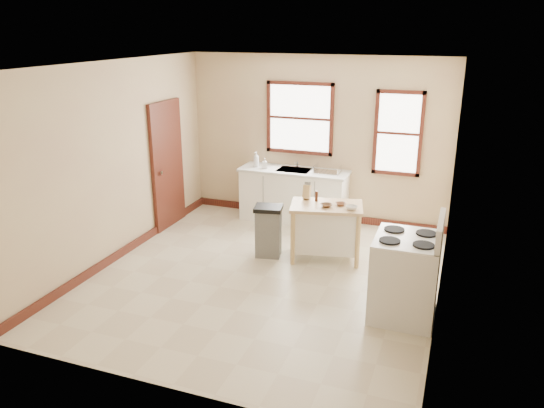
{
  "coord_description": "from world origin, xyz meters",
  "views": [
    {
      "loc": [
        2.33,
        -6.08,
        3.24
      ],
      "look_at": [
        -0.04,
        0.4,
        0.91
      ],
      "focal_mm": 35.0,
      "sensor_mm": 36.0,
      "label": 1
    }
  ],
  "objects_px": {
    "pepper_grinder": "(316,196)",
    "trash_bin": "(268,231)",
    "bowl_a": "(326,205)",
    "soap_bottle_b": "(265,163)",
    "knife_block": "(307,192)",
    "dish_rack": "(328,170)",
    "gas_stove": "(406,266)",
    "soap_bottle_a": "(256,159)",
    "bowl_b": "(341,204)",
    "bowl_c": "(352,208)",
    "kitchen_island": "(326,232)"
  },
  "relations": [
    {
      "from": "kitchen_island",
      "to": "trash_bin",
      "type": "xyz_separation_m",
      "value": [
        -0.81,
        -0.19,
        -0.03
      ]
    },
    {
      "from": "bowl_c",
      "to": "trash_bin",
      "type": "distance_m",
      "value": 1.28
    },
    {
      "from": "dish_rack",
      "to": "bowl_b",
      "type": "relative_size",
      "value": 2.96
    },
    {
      "from": "dish_rack",
      "to": "bowl_a",
      "type": "bearing_deg",
      "value": -68.4
    },
    {
      "from": "knife_block",
      "to": "dish_rack",
      "type": "bearing_deg",
      "value": 89.38
    },
    {
      "from": "trash_bin",
      "to": "pepper_grinder",
      "type": "bearing_deg",
      "value": 14.01
    },
    {
      "from": "kitchen_island",
      "to": "pepper_grinder",
      "type": "bearing_deg",
      "value": 136.63
    },
    {
      "from": "bowl_b",
      "to": "trash_bin",
      "type": "distance_m",
      "value": 1.13
    },
    {
      "from": "pepper_grinder",
      "to": "trash_bin",
      "type": "height_order",
      "value": "pepper_grinder"
    },
    {
      "from": "bowl_b",
      "to": "gas_stove",
      "type": "xyz_separation_m",
      "value": [
        1.07,
        -1.3,
        -0.22
      ]
    },
    {
      "from": "trash_bin",
      "to": "knife_block",
      "type": "bearing_deg",
      "value": 25.25
    },
    {
      "from": "gas_stove",
      "to": "pepper_grinder",
      "type": "bearing_deg",
      "value": 136.68
    },
    {
      "from": "soap_bottle_b",
      "to": "bowl_b",
      "type": "relative_size",
      "value": 1.23
    },
    {
      "from": "gas_stove",
      "to": "soap_bottle_b",
      "type": "bearing_deg",
      "value": 136.97
    },
    {
      "from": "soap_bottle_b",
      "to": "knife_block",
      "type": "relative_size",
      "value": 0.88
    },
    {
      "from": "soap_bottle_b",
      "to": "bowl_a",
      "type": "bearing_deg",
      "value": -65.52
    },
    {
      "from": "soap_bottle_b",
      "to": "kitchen_island",
      "type": "relative_size",
      "value": 0.17
    },
    {
      "from": "soap_bottle_b",
      "to": "bowl_b",
      "type": "xyz_separation_m",
      "value": [
        1.61,
        -1.2,
        -0.17
      ]
    },
    {
      "from": "knife_block",
      "to": "bowl_b",
      "type": "xyz_separation_m",
      "value": [
        0.53,
        -0.11,
        -0.08
      ]
    },
    {
      "from": "soap_bottle_b",
      "to": "bowl_b",
      "type": "bearing_deg",
      "value": -59.31
    },
    {
      "from": "bowl_b",
      "to": "bowl_c",
      "type": "height_order",
      "value": "bowl_c"
    },
    {
      "from": "soap_bottle_b",
      "to": "bowl_a",
      "type": "distance_m",
      "value": 1.97
    },
    {
      "from": "soap_bottle_b",
      "to": "gas_stove",
      "type": "xyz_separation_m",
      "value": [
        2.68,
        -2.5,
        -0.38
      ]
    },
    {
      "from": "pepper_grinder",
      "to": "bowl_b",
      "type": "height_order",
      "value": "pepper_grinder"
    },
    {
      "from": "kitchen_island",
      "to": "knife_block",
      "type": "relative_size",
      "value": 5.04
    },
    {
      "from": "bowl_c",
      "to": "gas_stove",
      "type": "xyz_separation_m",
      "value": [
        0.89,
        -1.17,
        -0.23
      ]
    },
    {
      "from": "knife_block",
      "to": "bowl_c",
      "type": "distance_m",
      "value": 0.76
    },
    {
      "from": "soap_bottle_b",
      "to": "pepper_grinder",
      "type": "bearing_deg",
      "value": -65.25
    },
    {
      "from": "knife_block",
      "to": "pepper_grinder",
      "type": "xyz_separation_m",
      "value": [
        0.16,
        -0.05,
        -0.03
      ]
    },
    {
      "from": "gas_stove",
      "to": "kitchen_island",
      "type": "bearing_deg",
      "value": 135.22
    },
    {
      "from": "soap_bottle_a",
      "to": "dish_rack",
      "type": "distance_m",
      "value": 1.26
    },
    {
      "from": "soap_bottle_b",
      "to": "trash_bin",
      "type": "height_order",
      "value": "soap_bottle_b"
    },
    {
      "from": "pepper_grinder",
      "to": "knife_block",
      "type": "bearing_deg",
      "value": 163.01
    },
    {
      "from": "soap_bottle_a",
      "to": "knife_block",
      "type": "xyz_separation_m",
      "value": [
        1.25,
        -1.15,
        -0.13
      ]
    },
    {
      "from": "soap_bottle_b",
      "to": "pepper_grinder",
      "type": "distance_m",
      "value": 1.68
    },
    {
      "from": "soap_bottle_a",
      "to": "bowl_a",
      "type": "distance_m",
      "value": 2.14
    },
    {
      "from": "soap_bottle_b",
      "to": "bowl_c",
      "type": "relative_size",
      "value": 1.09
    },
    {
      "from": "soap_bottle_b",
      "to": "dish_rack",
      "type": "bearing_deg",
      "value": -17.44
    },
    {
      "from": "dish_rack",
      "to": "trash_bin",
      "type": "distance_m",
      "value": 1.71
    },
    {
      "from": "soap_bottle_a",
      "to": "bowl_a",
      "type": "bearing_deg",
      "value": -31.65
    },
    {
      "from": "soap_bottle_a",
      "to": "soap_bottle_b",
      "type": "relative_size",
      "value": 1.49
    },
    {
      "from": "pepper_grinder",
      "to": "trash_bin",
      "type": "relative_size",
      "value": 0.2
    },
    {
      "from": "soap_bottle_a",
      "to": "bowl_b",
      "type": "relative_size",
      "value": 1.83
    },
    {
      "from": "pepper_grinder",
      "to": "bowl_b",
      "type": "bearing_deg",
      "value": -9.42
    },
    {
      "from": "kitchen_island",
      "to": "soap_bottle_b",
      "type": "bearing_deg",
      "value": 126.24
    },
    {
      "from": "bowl_a",
      "to": "gas_stove",
      "type": "xyz_separation_m",
      "value": [
        1.24,
        -1.16,
        -0.22
      ]
    },
    {
      "from": "kitchen_island",
      "to": "bowl_c",
      "type": "distance_m",
      "value": 0.58
    },
    {
      "from": "kitchen_island",
      "to": "gas_stove",
      "type": "xyz_separation_m",
      "value": [
        1.26,
        -1.25,
        0.21
      ]
    },
    {
      "from": "soap_bottle_a",
      "to": "pepper_grinder",
      "type": "distance_m",
      "value": 1.86
    },
    {
      "from": "pepper_grinder",
      "to": "bowl_a",
      "type": "xyz_separation_m",
      "value": [
        0.2,
        -0.2,
        -0.05
      ]
    }
  ]
}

